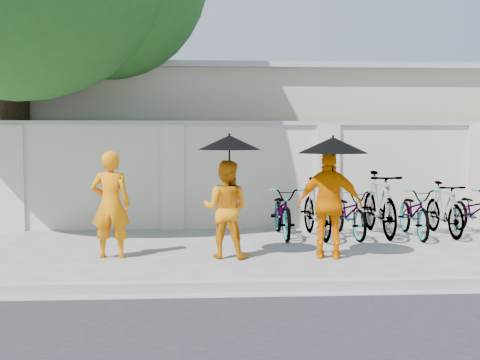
{
  "coord_description": "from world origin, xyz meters",
  "views": [
    {
      "loc": [
        -0.39,
        -8.47,
        1.75
      ],
      "look_at": [
        0.16,
        0.83,
        1.1
      ],
      "focal_mm": 45.0,
      "sensor_mm": 36.0,
      "label": 1
    }
  ],
  "objects": [
    {
      "name": "bike_5",
      "position": [
        3.9,
        2.01,
        0.48
      ],
      "size": [
        0.49,
        1.62,
        0.97
      ],
      "primitive_type": "imported",
      "rotation": [
        0.0,
        0.0,
        0.02
      ],
      "color": "#ABABAB",
      "rests_on": "ground"
    },
    {
      "name": "building_behind",
      "position": [
        2.0,
        7.0,
        1.6
      ],
      "size": [
        14.0,
        6.0,
        3.2
      ],
      "primitive_type": "cube",
      "color": "#B8AE98",
      "rests_on": "ground"
    },
    {
      "name": "bike_4",
      "position": [
        3.32,
        1.89,
        0.44
      ],
      "size": [
        0.68,
        1.71,
        0.88
      ],
      "primitive_type": "imported",
      "rotation": [
        0.0,
        0.0,
        -0.06
      ],
      "color": "#ABABAB",
      "rests_on": "ground"
    },
    {
      "name": "kerb",
      "position": [
        0.0,
        -1.7,
        0.06
      ],
      "size": [
        40.0,
        0.16,
        0.12
      ],
      "primitive_type": "cube",
      "color": "#A2A2A2",
      "rests_on": "ground"
    },
    {
      "name": "parasol_right",
      "position": [
        1.44,
        0.03,
        1.65
      ],
      "size": [
        1.01,
        1.01,
        0.87
      ],
      "color": "black",
      "rests_on": "ground"
    },
    {
      "name": "monk_right",
      "position": [
        1.42,
        0.11,
        0.79
      ],
      "size": [
        0.99,
        0.58,
        1.58
      ],
      "primitive_type": "imported",
      "rotation": [
        0.0,
        0.0,
        2.92
      ],
      "color": "orange",
      "rests_on": "ground"
    },
    {
      "name": "bike_3",
      "position": [
        2.74,
        2.08,
        0.58
      ],
      "size": [
        0.56,
        1.92,
        1.15
      ],
      "primitive_type": "imported",
      "rotation": [
        0.0,
        0.0,
        0.01
      ],
      "color": "#ABABAB",
      "rests_on": "ground"
    },
    {
      "name": "compound_wall",
      "position": [
        1.0,
        3.2,
        1.0
      ],
      "size": [
        20.0,
        0.3,
        2.0
      ],
      "primitive_type": "cube",
      "color": "beige",
      "rests_on": "ground"
    },
    {
      "name": "bike_6",
      "position": [
        4.48,
        2.04,
        0.44
      ],
      "size": [
        0.65,
        1.69,
        0.87
      ],
      "primitive_type": "imported",
      "rotation": [
        0.0,
        0.0,
        0.04
      ],
      "color": "#ABABAB",
      "rests_on": "ground"
    },
    {
      "name": "monk_left",
      "position": [
        -1.76,
        0.34,
        0.78
      ],
      "size": [
        0.59,
        0.4,
        1.57
      ],
      "primitive_type": "imported",
      "rotation": [
        0.0,
        0.0,
        3.11
      ],
      "color": "orange",
      "rests_on": "ground"
    },
    {
      "name": "parasol_center",
      "position": [
        -0.03,
        0.18,
        1.69
      ],
      "size": [
        0.91,
        0.91,
        0.98
      ],
      "color": "black",
      "rests_on": "ground"
    },
    {
      "name": "monk_center",
      "position": [
        -0.08,
        0.26,
        0.71
      ],
      "size": [
        0.82,
        0.71,
        1.43
      ],
      "primitive_type": "imported",
      "rotation": [
        0.0,
        0.0,
        2.86
      ],
      "color": "orange",
      "rests_on": "ground"
    },
    {
      "name": "bike_2",
      "position": [
        2.16,
        1.95,
        0.43
      ],
      "size": [
        0.77,
        1.69,
        0.86
      ],
      "primitive_type": "imported",
      "rotation": [
        0.0,
        0.0,
        0.12
      ],
      "color": "#ABABAB",
      "rests_on": "ground"
    },
    {
      "name": "ground",
      "position": [
        0.0,
        0.0,
        0.0
      ],
      "size": [
        80.0,
        80.0,
        0.0
      ],
      "primitive_type": "plane",
      "color": "#B0AFAE"
    },
    {
      "name": "bike_0",
      "position": [
        1.0,
        2.05,
        0.45
      ],
      "size": [
        0.62,
        1.71,
        0.9
      ],
      "primitive_type": "imported",
      "rotation": [
        0.0,
        0.0,
        0.01
      ],
      "color": "#ABABAB",
      "rests_on": "ground"
    },
    {
      "name": "bike_1",
      "position": [
        1.58,
        1.91,
        0.53
      ],
      "size": [
        0.63,
        1.79,
        1.05
      ],
      "primitive_type": "imported",
      "rotation": [
        0.0,
        0.0,
        0.08
      ],
      "color": "#ABABAB",
      "rests_on": "ground"
    }
  ]
}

